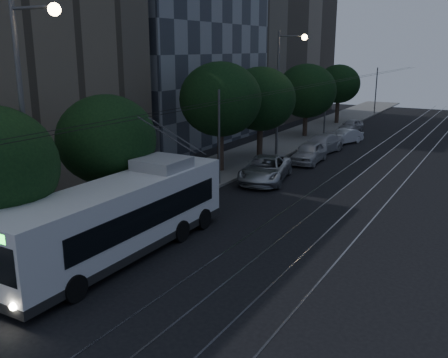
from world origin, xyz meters
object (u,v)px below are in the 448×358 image
Objects in this scene: car_white_c at (344,137)px; trolleybus at (123,217)px; car_white_b at (321,144)px; streetlamp_far at (283,83)px; car_white_a at (309,153)px; car_white_d at (351,126)px; streetlamp_near at (30,112)px; pickup_silver at (265,169)px.

trolleybus is at bearing -68.49° from car_white_c.
streetlamp_far is (-2.25, -3.11, 5.10)m from car_white_b.
car_white_b is (-0.44, 3.99, -0.04)m from car_white_a.
car_white_c is at bearing -72.71° from car_white_d.
trolleybus is 36.18m from car_white_d.
trolleybus is 2.68× the size of car_white_a.
car_white_c is (0.44, 4.98, -0.09)m from car_white_b.
streetlamp_near reaches higher than car_white_b.
streetlamp_near is at bearing -110.12° from pickup_silver.
car_white_a is at bearing -78.94° from car_white_d.
streetlamp_far reaches higher than car_white_d.
car_white_b is 11.84m from car_white_d.
car_white_b is at bearing -79.43° from car_white_d.
pickup_silver is 15.52m from car_white_c.
car_white_d is at bearing 84.81° from streetlamp_far.
streetlamp_near is (-2.13, -16.16, 5.33)m from pickup_silver.
car_white_a reaches higher than car_white_d.
car_white_c is at bearing 93.81° from car_white_b.
car_white_a is 5.80m from streetlamp_far.
streetlamp_near reaches higher than pickup_silver.
car_white_d is (-1.34, 15.80, -0.13)m from car_white_a.
car_white_a is at bearing 83.26° from streetlamp_near.
streetlamp_far reaches higher than pickup_silver.
car_white_c is at bearing 88.92° from trolleybus.
streetlamp_near is (-2.14, -2.35, 4.45)m from trolleybus.
car_white_d is 38.92m from streetlamp_near.
trolleybus is 2.13× the size of pickup_silver.
car_white_a reaches higher than car_white_c.
car_white_a is at bearing 72.49° from pickup_silver.
trolleybus is at bearing 47.67° from streetlamp_near.
streetlamp_far is (-2.13, 7.42, 5.04)m from pickup_silver.
car_white_d is (-0.90, 11.81, -0.09)m from car_white_b.
trolleybus reaches higher than car_white_b.
pickup_silver is (-0.01, 13.82, -0.87)m from trolleybus.
car_white_d is at bearing 79.36° from pickup_silver.
trolleybus is at bearing -84.23° from streetlamp_far.
car_white_d is 0.37× the size of streetlamp_near.
streetlamp_near reaches higher than trolleybus.
pickup_silver is at bearing -97.82° from car_white_a.
pickup_silver is 0.60× the size of streetlamp_far.
car_white_a is 0.90× the size of car_white_b.
car_white_d is (-0.78, 22.34, -0.15)m from pickup_silver.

